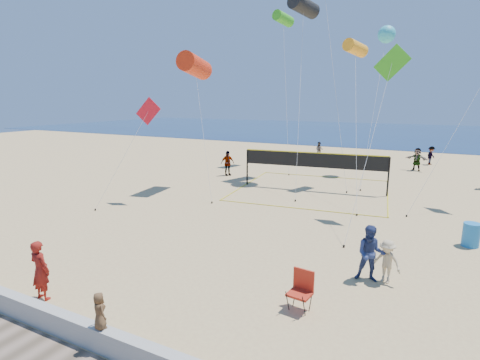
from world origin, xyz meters
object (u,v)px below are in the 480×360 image
at_px(camp_chair, 301,288).
at_px(volleyball_net, 313,164).
at_px(woman, 40,270).
at_px(trash_barrel, 471,235).

xyz_separation_m(camp_chair, volleyball_net, (-3.70, 13.69, 1.03)).
distance_m(woman, camp_chair, 7.45).
bearing_deg(trash_barrel, woman, -137.87).
height_order(woman, camp_chair, woman).
height_order(woman, trash_barrel, woman).
xyz_separation_m(trash_barrel, volleyball_net, (-8.23, 6.29, 1.19)).
bearing_deg(woman, camp_chair, -157.81).
bearing_deg(camp_chair, trash_barrel, 65.36).
relative_size(woman, trash_barrel, 1.88).
bearing_deg(trash_barrel, camp_chair, -121.46).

